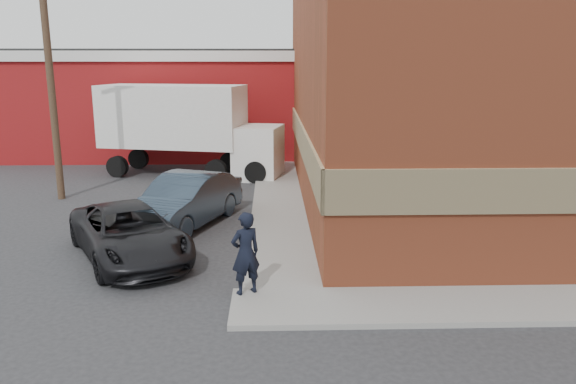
# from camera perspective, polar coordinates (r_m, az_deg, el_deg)

# --- Properties ---
(ground) EXTENTS (90.00, 90.00, 0.00)m
(ground) POSITION_cam_1_polar(r_m,az_deg,el_deg) (12.69, -3.29, -10.23)
(ground) COLOR #28282B
(ground) RESTS_ON ground
(brick_building) EXTENTS (14.25, 18.25, 9.36)m
(brick_building) POSITION_cam_1_polar(r_m,az_deg,el_deg) (22.18, 20.20, 11.49)
(brick_building) COLOR #AB4B2C
(brick_building) RESTS_ON ground
(sidewalk_west) EXTENTS (1.80, 18.00, 0.12)m
(sidewalk_west) POSITION_cam_1_polar(r_m,az_deg,el_deg) (21.23, -1.04, -0.37)
(sidewalk_west) COLOR gray
(sidewalk_west) RESTS_ON ground
(warehouse) EXTENTS (16.30, 8.30, 5.60)m
(warehouse) POSITION_cam_1_polar(r_m,az_deg,el_deg) (32.35, -13.23, 8.91)
(warehouse) COLOR maroon
(warehouse) RESTS_ON ground
(utility_pole) EXTENTS (2.00, 0.26, 9.00)m
(utility_pole) POSITION_cam_1_polar(r_m,az_deg,el_deg) (22.09, -23.07, 11.41)
(utility_pole) COLOR #4D3726
(utility_pole) RESTS_ON ground
(man) EXTENTS (0.79, 0.69, 1.82)m
(man) POSITION_cam_1_polar(r_m,az_deg,el_deg) (12.09, -4.34, -6.21)
(man) COLOR black
(man) RESTS_ON sidewalk_south
(sedan) EXTENTS (3.36, 5.19, 1.61)m
(sedan) POSITION_cam_1_polar(r_m,az_deg,el_deg) (17.66, -10.41, -0.88)
(sedan) COLOR #2A3847
(sedan) RESTS_ON ground
(suv_a) EXTENTS (4.36, 5.46, 1.38)m
(suv_a) POSITION_cam_1_polar(r_m,az_deg,el_deg) (15.13, -15.85, -4.03)
(suv_a) COLOR black
(suv_a) RESTS_ON ground
(box_truck) EXTENTS (8.43, 4.15, 4.00)m
(box_truck) POSITION_cam_1_polar(r_m,az_deg,el_deg) (25.37, -9.96, 6.81)
(box_truck) COLOR white
(box_truck) RESTS_ON ground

